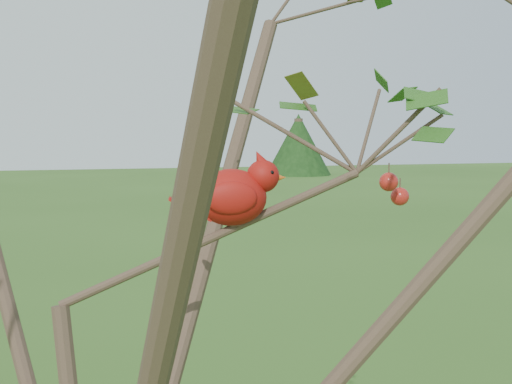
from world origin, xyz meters
TOP-DOWN VIEW (x-y plane):
  - crabapple_tree at (0.03, -0.02)m, footprint 2.35×2.05m
  - cardinal at (0.29, 0.07)m, footprint 0.24×0.13m
  - distant_trees at (-0.85, 26.18)m, footprint 40.36×15.43m

SIDE VIEW (x-z plane):
  - distant_trees at x=-0.85m, z-range -0.18..3.10m
  - crabapple_tree at x=0.03m, z-range 0.65..3.60m
  - cardinal at x=0.29m, z-range 2.08..2.24m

